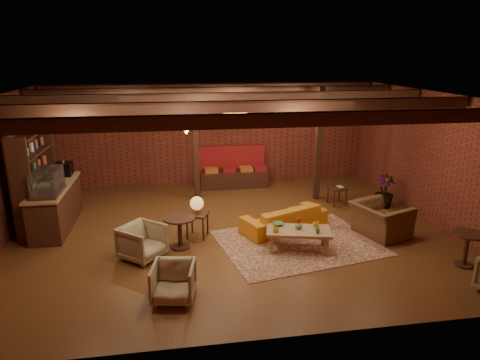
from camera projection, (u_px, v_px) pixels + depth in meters
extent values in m
plane|color=#442B11|center=(230.00, 232.00, 10.14)|extent=(10.00, 10.00, 0.00)
cube|color=black|center=(229.00, 95.00, 9.22)|extent=(10.00, 8.00, 0.02)
cube|color=maroon|center=(212.00, 135.00, 13.47)|extent=(10.00, 0.02, 3.20)
cube|color=maroon|center=(268.00, 241.00, 5.90)|extent=(10.00, 0.02, 3.20)
cube|color=maroon|center=(432.00, 159.00, 10.44)|extent=(0.02, 8.00, 3.20)
cylinder|color=black|center=(221.00, 103.00, 10.84)|extent=(9.60, 0.12, 0.12)
cube|color=black|center=(196.00, 144.00, 12.05)|extent=(0.16, 0.16, 3.20)
cube|color=black|center=(319.00, 145.00, 12.00)|extent=(0.16, 0.16, 3.20)
imported|color=#337F33|center=(59.00, 176.00, 10.32)|extent=(0.35, 0.39, 0.30)
cube|color=orange|center=(235.00, 114.00, 12.49)|extent=(0.86, 0.06, 0.30)
cube|color=maroon|center=(298.00, 243.00, 9.56)|extent=(3.80, 3.17, 0.01)
imported|color=#C9701B|center=(284.00, 218.00, 10.20)|extent=(2.23, 1.55, 0.61)
cube|color=#A26E4B|center=(299.00, 231.00, 9.11)|extent=(1.48, 0.97, 0.07)
cube|color=#A26E4B|center=(272.00, 245.00, 8.99)|extent=(0.09, 0.09, 0.40)
cube|color=#A26E4B|center=(326.00, 247.00, 8.91)|extent=(0.09, 0.09, 0.40)
cube|color=#A26E4B|center=(272.00, 236.00, 9.45)|extent=(0.09, 0.09, 0.40)
cube|color=#A26E4B|center=(323.00, 237.00, 9.37)|extent=(0.09, 0.09, 0.40)
imported|color=gold|center=(276.00, 230.00, 8.97)|extent=(0.16, 0.16, 0.11)
imported|color=#497B38|center=(318.00, 231.00, 8.91)|extent=(0.13, 0.13, 0.10)
imported|color=gold|center=(316.00, 224.00, 9.27)|extent=(0.16, 0.16, 0.11)
imported|color=#497B38|center=(278.00, 224.00, 9.33)|extent=(0.28, 0.28, 0.06)
imported|color=#497B38|center=(299.00, 226.00, 9.14)|extent=(0.15, 0.15, 0.13)
sphere|color=red|center=(299.00, 220.00, 9.10)|extent=(0.10, 0.10, 0.10)
cube|color=black|center=(197.00, 214.00, 9.73)|extent=(0.60, 0.60, 0.04)
cylinder|color=black|center=(198.00, 226.00, 9.81)|extent=(0.04, 0.04, 0.53)
cylinder|color=#976232|center=(197.00, 213.00, 9.72)|extent=(0.16, 0.16, 0.02)
cylinder|color=#976232|center=(197.00, 210.00, 9.70)|extent=(0.04, 0.04, 0.22)
sphere|color=gold|center=(197.00, 203.00, 9.65)|extent=(0.31, 0.31, 0.31)
cylinder|color=black|center=(179.00, 218.00, 9.14)|extent=(0.68, 0.68, 0.04)
cylinder|color=black|center=(180.00, 233.00, 9.24)|extent=(0.09, 0.09, 0.66)
cylinder|color=black|center=(181.00, 247.00, 9.33)|extent=(0.41, 0.41, 0.04)
imported|color=beige|center=(142.00, 240.00, 8.76)|extent=(1.05, 1.05, 0.79)
imported|color=beige|center=(173.00, 280.00, 7.29)|extent=(0.81, 0.78, 0.73)
imported|color=brown|center=(381.00, 214.00, 9.83)|extent=(1.10, 1.36, 1.02)
cube|color=black|center=(337.00, 188.00, 11.83)|extent=(0.51, 0.51, 0.04)
cylinder|color=black|center=(337.00, 197.00, 11.91)|extent=(0.04, 0.04, 0.47)
imported|color=black|center=(337.00, 187.00, 11.83)|extent=(0.20, 0.25, 0.02)
cylinder|color=black|center=(468.00, 234.00, 8.36)|extent=(0.60, 0.60, 0.04)
cylinder|color=black|center=(466.00, 250.00, 8.46)|extent=(0.09, 0.09, 0.65)
cylinder|color=black|center=(463.00, 264.00, 8.55)|extent=(0.36, 0.36, 0.04)
imported|color=#4C7F4C|center=(388.00, 159.00, 11.38)|extent=(1.55, 1.55, 2.75)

